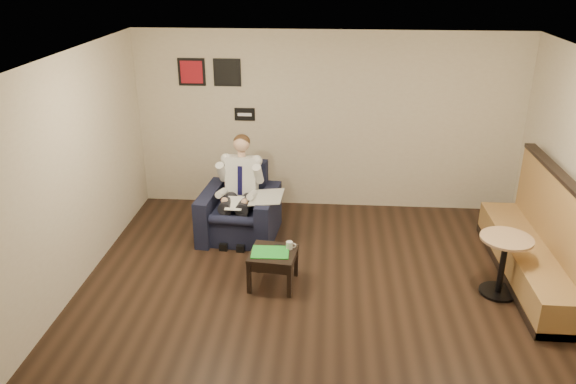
# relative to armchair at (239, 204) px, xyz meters

# --- Properties ---
(ground) EXTENTS (6.00, 6.00, 0.00)m
(ground) POSITION_rel_armchair_xyz_m (1.23, -1.77, -0.51)
(ground) COLOR black
(ground) RESTS_ON ground
(wall_back) EXTENTS (6.00, 0.02, 2.80)m
(wall_back) POSITION_rel_armchair_xyz_m (1.23, 1.23, 0.89)
(wall_back) COLOR beige
(wall_back) RESTS_ON ground
(wall_left) EXTENTS (0.02, 6.00, 2.80)m
(wall_left) POSITION_rel_armchair_xyz_m (-1.77, -1.77, 0.89)
(wall_left) COLOR beige
(wall_left) RESTS_ON ground
(ceiling) EXTENTS (6.00, 6.00, 0.02)m
(ceiling) POSITION_rel_armchair_xyz_m (1.23, -1.77, 2.29)
(ceiling) COLOR white
(ceiling) RESTS_ON wall_back
(seating_sign) EXTENTS (0.32, 0.02, 0.20)m
(seating_sign) POSITION_rel_armchair_xyz_m (-0.07, 1.22, 0.99)
(seating_sign) COLOR black
(seating_sign) RESTS_ON wall_back
(art_print_left) EXTENTS (0.42, 0.03, 0.42)m
(art_print_left) POSITION_rel_armchair_xyz_m (-0.87, 1.22, 1.64)
(art_print_left) COLOR #AA1420
(art_print_left) RESTS_ON wall_back
(art_print_right) EXTENTS (0.42, 0.03, 0.42)m
(art_print_right) POSITION_rel_armchair_xyz_m (-0.32, 1.22, 1.64)
(art_print_right) COLOR black
(art_print_right) RESTS_ON wall_back
(armchair) EXTENTS (1.14, 1.14, 1.02)m
(armchair) POSITION_rel_armchair_xyz_m (0.00, 0.00, 0.00)
(armchair) COLOR black
(armchair) RESTS_ON ground
(seated_man) EXTENTS (0.75, 1.05, 1.40)m
(seated_man) POSITION_rel_armchair_xyz_m (-0.01, -0.13, 0.19)
(seated_man) COLOR silver
(seated_man) RESTS_ON armchair
(lap_papers) EXTENTS (0.24, 0.34, 0.01)m
(lap_papers) POSITION_rel_armchair_xyz_m (-0.02, -0.24, 0.12)
(lap_papers) COLOR white
(lap_papers) RESTS_ON seated_man
(newspaper) EXTENTS (0.46, 0.57, 0.01)m
(newspaper) POSITION_rel_armchair_xyz_m (0.42, -0.15, 0.18)
(newspaper) COLOR silver
(newspaper) RESTS_ON armchair
(side_table) EXTENTS (0.61, 0.61, 0.45)m
(side_table) POSITION_rel_armchair_xyz_m (0.62, -1.27, -0.28)
(side_table) COLOR black
(side_table) RESTS_ON ground
(green_folder) EXTENTS (0.46, 0.34, 0.01)m
(green_folder) POSITION_rel_armchair_xyz_m (0.59, -1.29, -0.05)
(green_folder) COLOR green
(green_folder) RESTS_ON side_table
(coffee_mug) EXTENTS (0.09, 0.09, 0.10)m
(coffee_mug) POSITION_rel_armchair_xyz_m (0.81, -1.17, -0.01)
(coffee_mug) COLOR white
(coffee_mug) RESTS_ON side_table
(smartphone) EXTENTS (0.16, 0.11, 0.01)m
(smartphone) POSITION_rel_armchair_xyz_m (0.69, -1.12, -0.05)
(smartphone) COLOR black
(smartphone) RESTS_ON side_table
(banquette) EXTENTS (0.63, 2.64, 1.35)m
(banquette) POSITION_rel_armchair_xyz_m (3.82, -0.87, 0.16)
(banquette) COLOR #A0743E
(banquette) RESTS_ON ground
(cafe_table) EXTENTS (0.66, 0.66, 0.76)m
(cafe_table) POSITION_rel_armchair_xyz_m (3.37, -1.27, -0.13)
(cafe_table) COLOR tan
(cafe_table) RESTS_ON ground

